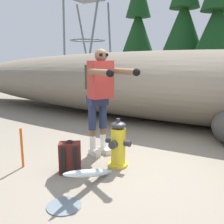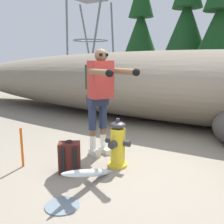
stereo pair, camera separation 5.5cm
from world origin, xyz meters
The scene contains 10 objects.
ground_plane centered at (0.00, 0.00, -0.02)m, with size 56.00×56.00×0.04m, color gray.
dirt_embankment centered at (0.00, 3.25, 0.91)m, with size 17.72×3.20×1.81m, color #756B5B.
fire_hydrant centered at (-0.29, -0.17, 0.34)m, with size 0.40×0.35×0.73m.
hydrant_water_jet centered at (-0.29, -0.95, 0.15)m, with size 0.38×1.31×0.51m.
utility_worker centered at (-0.76, 0.09, 1.11)m, with size 1.04×0.81×1.74m.
spare_backpack centered at (-0.78, -0.70, 0.22)m, with size 0.36×0.36×0.47m.
pine_tree_far_left centered at (-4.79, 10.69, 3.49)m, with size 2.20×2.20×6.42m.
pine_tree_left centered at (-1.97, 9.76, 3.58)m, with size 2.24×2.24×6.39m.
pine_tree_center centered at (-0.31, 8.91, 3.21)m, with size 2.28×2.28×5.99m.
survey_stake centered at (-1.51, -0.90, 0.30)m, with size 0.04×0.04×0.60m, color #E55914.
Camera 2 is at (1.46, -3.36, 1.59)m, focal length 41.12 mm.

